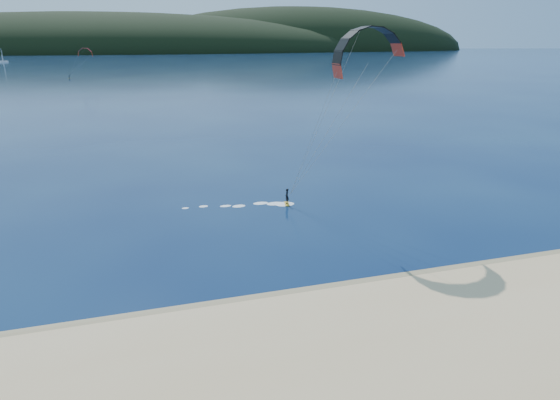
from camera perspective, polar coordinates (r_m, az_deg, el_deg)
The scene contains 6 objects.
ground at distance 25.99m, azimuth -4.31°, elevation -18.68°, with size 1800.00×1800.00×0.00m, color #08163C.
wet_sand at distance 29.59m, azimuth -6.15°, elevation -13.38°, with size 220.00×2.50×0.10m.
headland at distance 765.62m, azimuth -16.33°, elevation 17.35°, with size 1200.00×310.00×140.00m.
kitesurfer_near at distance 42.60m, azimuth 10.10°, elevation 15.56°, with size 20.21×7.28×16.72m.
kitesurfer_far at distance 226.80m, azimuth -23.18°, elevation 16.26°, with size 12.20×6.19×12.96m.
sailboat at distance 433.33m, azimuth -31.31°, elevation 14.59°, with size 7.55×4.68×10.51m.
Camera 1 is at (-3.82, -20.16, 15.96)m, focal length 29.27 mm.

